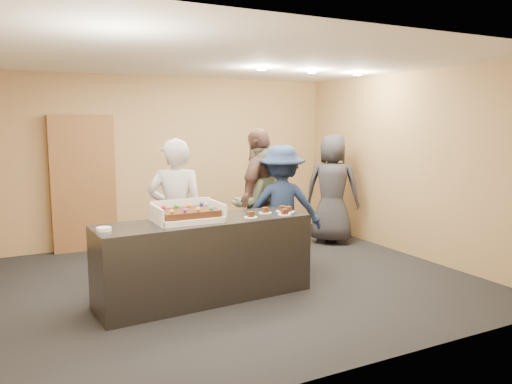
# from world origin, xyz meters

# --- Properties ---
(room) EXTENTS (6.04, 6.00, 2.70)m
(room) POSITION_xyz_m (0.00, 0.00, 1.35)
(room) COLOR black
(room) RESTS_ON ground
(serving_counter) EXTENTS (2.44, 0.83, 0.90)m
(serving_counter) POSITION_xyz_m (-0.40, -0.43, 0.45)
(serving_counter) COLOR black
(serving_counter) RESTS_ON floor
(storage_cabinet) EXTENTS (0.94, 0.15, 2.08)m
(storage_cabinet) POSITION_xyz_m (-1.27, 2.41, 1.04)
(storage_cabinet) COLOR brown
(storage_cabinet) RESTS_ON floor
(cake_box) EXTENTS (0.72, 0.50, 0.21)m
(cake_box) POSITION_xyz_m (-0.59, -0.40, 0.95)
(cake_box) COLOR white
(cake_box) RESTS_ON serving_counter
(sheet_cake) EXTENTS (0.61, 0.42, 0.12)m
(sheet_cake) POSITION_xyz_m (-0.59, -0.43, 1.00)
(sheet_cake) COLOR #351C0C
(sheet_cake) RESTS_ON cake_box
(plate_stack) EXTENTS (0.15, 0.15, 0.04)m
(plate_stack) POSITION_xyz_m (-1.50, -0.50, 0.92)
(plate_stack) COLOR white
(plate_stack) RESTS_ON serving_counter
(slice_a) EXTENTS (0.15, 0.15, 0.07)m
(slice_a) POSITION_xyz_m (0.11, -0.54, 0.92)
(slice_a) COLOR white
(slice_a) RESTS_ON serving_counter
(slice_b) EXTENTS (0.15, 0.15, 0.07)m
(slice_b) POSITION_xyz_m (0.39, -0.37, 0.92)
(slice_b) COLOR white
(slice_b) RESTS_ON serving_counter
(slice_c) EXTENTS (0.15, 0.15, 0.07)m
(slice_c) POSITION_xyz_m (0.54, -0.57, 0.92)
(slice_c) COLOR white
(slice_c) RESTS_ON serving_counter
(slice_d) EXTENTS (0.15, 0.15, 0.07)m
(slice_d) POSITION_xyz_m (0.62, -0.37, 0.92)
(slice_d) COLOR white
(slice_d) RESTS_ON serving_counter
(slice_e) EXTENTS (0.15, 0.15, 0.07)m
(slice_e) POSITION_xyz_m (0.66, -0.45, 0.92)
(slice_e) COLOR white
(slice_e) RESTS_ON serving_counter
(person_server_grey) EXTENTS (0.77, 0.64, 1.79)m
(person_server_grey) POSITION_xyz_m (-0.58, 0.02, 0.90)
(person_server_grey) COLOR #ACADB1
(person_server_grey) RESTS_ON floor
(person_sage_man) EXTENTS (0.81, 0.64, 1.64)m
(person_sage_man) POSITION_xyz_m (0.80, 0.60, 0.82)
(person_sage_man) COLOR gray
(person_sage_man) RESTS_ON floor
(person_navy_man) EXTENTS (1.24, 1.01, 1.67)m
(person_navy_man) POSITION_xyz_m (0.95, 0.20, 0.83)
(person_navy_man) COLOR #172444
(person_navy_man) RESTS_ON floor
(person_brown_extra) EXTENTS (1.15, 1.06, 1.89)m
(person_brown_extra) POSITION_xyz_m (0.82, 0.58, 0.95)
(person_brown_extra) COLOR brown
(person_brown_extra) RESTS_ON floor
(person_dark_suit) EXTENTS (1.03, 1.01, 1.79)m
(person_dark_suit) POSITION_xyz_m (2.41, 1.07, 0.90)
(person_dark_suit) COLOR #29282E
(person_dark_suit) RESTS_ON floor
(ceiling_spotlights) EXTENTS (1.72, 0.12, 0.03)m
(ceiling_spotlights) POSITION_xyz_m (1.60, 0.50, 2.67)
(ceiling_spotlights) COLOR #FFEAC6
(ceiling_spotlights) RESTS_ON ceiling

